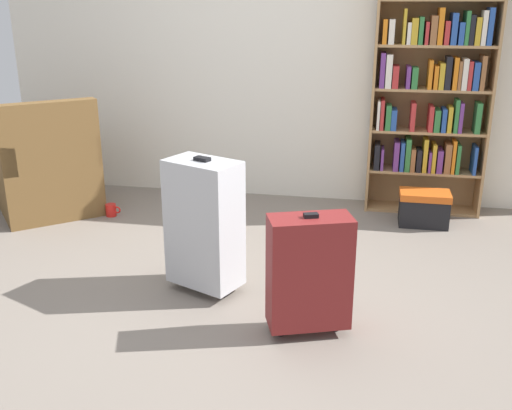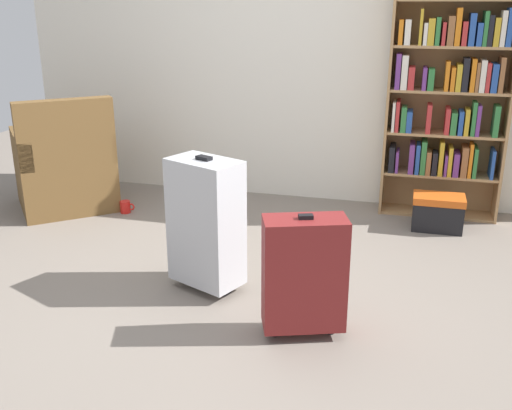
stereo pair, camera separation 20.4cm
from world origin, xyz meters
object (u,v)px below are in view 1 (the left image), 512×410
at_px(suitcase_dark_red, 309,272).
at_px(armchair, 48,173).
at_px(mug, 111,210).
at_px(storage_box, 424,207).
at_px(bookshelf, 432,79).
at_px(suitcase_silver, 204,223).

bearing_deg(suitcase_dark_red, armchair, 147.12).
distance_m(mug, storage_box, 2.36).
relative_size(bookshelf, storage_box, 5.23).
bearing_deg(suitcase_silver, suitcase_dark_red, -29.31).
height_order(bookshelf, storage_box, bookshelf).
height_order(armchair, mug, armchair).
bearing_deg(bookshelf, suitcase_dark_red, -108.77).
bearing_deg(bookshelf, storage_box, -89.89).
bearing_deg(storage_box, armchair, -174.93).
relative_size(bookshelf, mug, 15.68).
distance_m(mug, suitcase_silver, 1.52).
bearing_deg(storage_box, suitcase_dark_red, -112.37).
xyz_separation_m(storage_box, suitcase_dark_red, (-0.68, -1.65, 0.19)).
distance_m(storage_box, suitcase_silver, 1.86).
distance_m(armchair, suitcase_silver, 1.87).
height_order(armchair, suitcase_silver, armchair).
height_order(mug, suitcase_dark_red, suitcase_dark_red).
height_order(bookshelf, suitcase_dark_red, bookshelf).
distance_m(armchair, storage_box, 2.87).
height_order(storage_box, suitcase_silver, suitcase_silver).
bearing_deg(storage_box, suitcase_silver, -134.92).
height_order(bookshelf, suitcase_silver, bookshelf).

